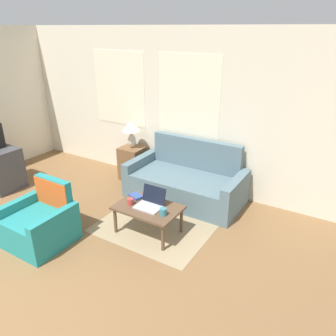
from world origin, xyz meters
The scene contains 11 objects.
wall_back centered at (0.00, 4.11, 1.31)m, with size 6.61×0.06×2.60m.
rug centered at (0.88, 3.05, 0.00)m, with size 1.54×1.97×0.01m.
couch centered at (0.85, 3.66, 0.27)m, with size 1.83×0.89×0.92m.
armchair centered at (-0.19, 1.66, 0.25)m, with size 0.77×0.73×0.78m.
side_table centered at (-0.34, 3.80, 0.30)m, with size 0.41×0.41×0.60m.
table_lamp centered at (-0.34, 3.80, 0.94)m, with size 0.32×0.32×0.49m.
coffee_table centered at (0.88, 2.52, 0.35)m, with size 0.85×0.57×0.40m.
laptop centered at (0.91, 2.54, 0.45)m, with size 0.34×0.30×0.25m.
cup_navy centered at (1.17, 2.44, 0.44)m, with size 0.09×0.09×0.09m.
cup_yellow centered at (0.65, 2.45, 0.44)m, with size 0.09×0.09×0.09m.
book_red centered at (0.60, 2.64, 0.41)m, with size 0.23×0.19×0.04m.
Camera 1 is at (3.06, -0.55, 2.57)m, focal length 35.00 mm.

